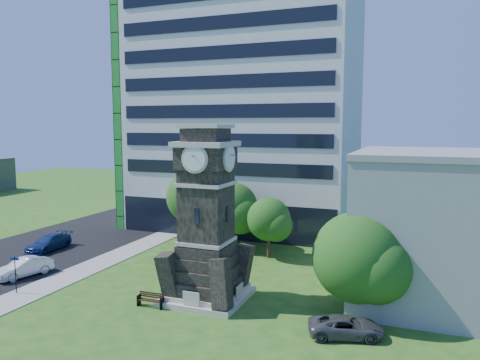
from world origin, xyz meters
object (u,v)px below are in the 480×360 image
at_px(car_street_mid, 24,268).
at_px(park_bench, 151,299).
at_px(car_east_lot, 346,327).
at_px(street_sign, 15,271).
at_px(clock_tower, 207,225).
at_px(car_street_north, 48,243).

distance_m(car_street_mid, park_bench, 13.07).
height_order(car_east_lot, street_sign, street_sign).
xyz_separation_m(car_street_mid, car_east_lot, (25.88, -1.55, -0.14)).
height_order(clock_tower, car_street_mid, clock_tower).
distance_m(clock_tower, car_east_lot, 11.30).
bearing_deg(clock_tower, park_bench, -137.88).
distance_m(car_east_lot, park_bench, 12.94).
bearing_deg(park_bench, car_east_lot, -0.42).
bearing_deg(car_east_lot, park_bench, 73.12).
relative_size(car_street_mid, street_sign, 1.62).
bearing_deg(car_street_north, clock_tower, -18.93).
height_order(clock_tower, park_bench, clock_tower).
bearing_deg(park_bench, car_street_north, 151.60).
height_order(car_street_mid, car_street_north, car_street_north).
distance_m(clock_tower, park_bench, 6.20).
bearing_deg(car_street_north, park_bench, -29.17).
xyz_separation_m(car_street_mid, park_bench, (12.95, -1.75, -0.22)).
height_order(clock_tower, car_street_north, clock_tower).
bearing_deg(car_street_mid, car_east_lot, 12.14).
distance_m(car_street_mid, car_east_lot, 25.93).
height_order(car_street_mid, street_sign, street_sign).
xyz_separation_m(clock_tower, car_street_mid, (-15.89, -0.91, -4.54)).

